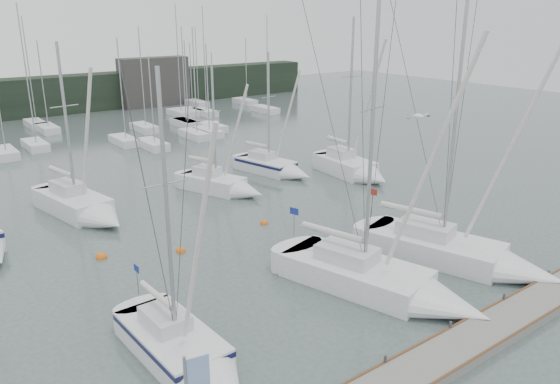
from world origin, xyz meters
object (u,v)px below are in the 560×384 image
(sailboat_near_left, at_px, (190,359))
(sailboat_mid_b, at_px, (86,209))
(sailboat_mid_c, at_px, (226,186))
(buoy_b, at_px, (264,224))
(sailboat_mid_d, at_px, (277,168))
(sailboat_mid_e, at_px, (356,170))
(buoy_a, at_px, (181,252))
(buoy_c, at_px, (102,258))
(sailboat_near_center, at_px, (397,287))
(sailboat_near_right, at_px, (473,258))

(sailboat_near_left, distance_m, sailboat_mid_b, 19.00)
(sailboat_mid_c, xyz_separation_m, buoy_b, (-1.37, -6.93, -0.54))
(sailboat_near_left, xyz_separation_m, buoy_b, (11.16, 10.87, -0.53))
(sailboat_mid_d, distance_m, buoy_b, 11.48)
(sailboat_mid_e, bearing_deg, buoy_a, -161.36)
(buoy_b, height_order, buoy_c, buoy_c)
(sailboat_mid_e, relative_size, buoy_a, 23.69)
(sailboat_mid_d, distance_m, buoy_c, 19.35)
(sailboat_near_center, height_order, sailboat_mid_d, sailboat_near_center)
(sailboat_mid_b, xyz_separation_m, buoy_c, (-1.41, -6.77, -0.61))
(sailboat_mid_d, bearing_deg, sailboat_mid_c, -176.58)
(sailboat_mid_c, bearing_deg, buoy_b, -121.82)
(sailboat_near_center, distance_m, sailboat_mid_b, 21.51)
(sailboat_near_left, bearing_deg, buoy_b, 42.37)
(sailboat_mid_e, xyz_separation_m, buoy_a, (-18.62, -4.71, -0.64))
(sailboat_mid_b, height_order, buoy_a, sailboat_mid_b)
(buoy_c, bearing_deg, sailboat_near_center, -53.18)
(sailboat_mid_c, xyz_separation_m, buoy_a, (-7.76, -7.64, -0.54))
(sailboat_mid_d, bearing_deg, sailboat_near_right, -108.55)
(sailboat_mid_d, bearing_deg, buoy_c, -169.68)
(sailboat_near_center, distance_m, buoy_a, 12.56)
(sailboat_near_left, distance_m, sailboat_mid_e, 27.71)
(sailboat_near_center, bearing_deg, sailboat_mid_d, 53.13)
(sailboat_mid_b, xyz_separation_m, buoy_b, (8.93, -8.00, -0.61))
(buoy_a, bearing_deg, sailboat_mid_c, 44.53)
(sailboat_near_center, xyz_separation_m, buoy_b, (0.57, 11.82, -0.57))
(sailboat_near_left, distance_m, sailboat_mid_d, 27.03)
(sailboat_near_left, relative_size, buoy_b, 23.33)
(sailboat_near_left, xyz_separation_m, sailboat_mid_b, (2.23, 18.87, 0.09))
(sailboat_mid_b, height_order, buoy_b, sailboat_mid_b)
(buoy_a, bearing_deg, sailboat_mid_d, 33.94)
(sailboat_near_center, height_order, sailboat_mid_e, sailboat_near_center)
(sailboat_mid_b, relative_size, buoy_c, 19.00)
(sailboat_mid_e, distance_m, buoy_a, 19.22)
(sailboat_near_center, height_order, sailboat_mid_c, sailboat_near_center)
(sailboat_near_left, bearing_deg, sailboat_mid_b, 81.37)
(sailboat_near_center, xyz_separation_m, buoy_c, (-9.77, 13.05, -0.57))
(sailboat_near_right, xyz_separation_m, buoy_c, (-15.58, 13.27, -0.58))
(sailboat_mid_b, bearing_deg, buoy_a, -84.40)
(sailboat_near_center, relative_size, sailboat_mid_b, 1.25)
(sailboat_near_left, height_order, sailboat_near_right, sailboat_near_right)
(sailboat_near_center, height_order, buoy_c, sailboat_near_center)
(sailboat_near_center, distance_m, sailboat_mid_e, 20.35)
(sailboat_near_left, height_order, buoy_a, sailboat_near_left)
(sailboat_near_left, relative_size, buoy_c, 18.97)
(sailboat_mid_b, height_order, sailboat_mid_e, sailboat_mid_e)
(sailboat_mid_d, bearing_deg, sailboat_near_center, -123.83)
(buoy_a, bearing_deg, sailboat_mid_e, 14.18)
(sailboat_near_right, distance_m, buoy_c, 20.47)
(sailboat_near_left, xyz_separation_m, sailboat_mid_d, (18.68, 19.54, 0.02))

